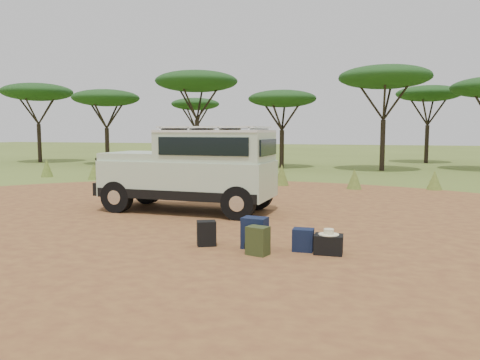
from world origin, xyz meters
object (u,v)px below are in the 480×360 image
(backpack_black, at_px, (206,233))
(backpack_navy, at_px, (255,233))
(safari_vehicle, at_px, (193,171))
(hard_case, at_px, (328,244))
(duffel_navy, at_px, (303,240))
(backpack_olive, at_px, (258,241))
(walking_staff, at_px, (125,186))

(backpack_black, relative_size, backpack_navy, 0.82)
(safari_vehicle, bearing_deg, hard_case, -39.04)
(backpack_navy, distance_m, duffel_navy, 0.94)
(backpack_olive, relative_size, hard_case, 1.03)
(backpack_navy, height_order, duffel_navy, backpack_navy)
(safari_vehicle, height_order, backpack_olive, safari_vehicle)
(safari_vehicle, height_order, backpack_navy, safari_vehicle)
(walking_staff, distance_m, backpack_olive, 5.99)
(walking_staff, relative_size, hard_case, 2.94)
(backpack_black, distance_m, backpack_olive, 1.22)
(backpack_olive, bearing_deg, backpack_black, 177.29)
(backpack_navy, xyz_separation_m, backpack_olive, (0.18, -0.45, -0.04))
(duffel_navy, bearing_deg, backpack_navy, -177.64)
(walking_staff, relative_size, duffel_navy, 3.48)
(safari_vehicle, xyz_separation_m, duffel_navy, (3.73, -3.53, -0.95))
(backpack_black, bearing_deg, backpack_olive, -44.61)
(walking_staff, bearing_deg, hard_case, -92.98)
(hard_case, bearing_deg, duffel_navy, 169.71)
(safari_vehicle, relative_size, backpack_olive, 9.41)
(safari_vehicle, relative_size, backpack_navy, 8.20)
(backpack_black, xyz_separation_m, duffel_navy, (1.92, 0.14, -0.03))
(safari_vehicle, height_order, walking_staff, safari_vehicle)
(backpack_black, xyz_separation_m, hard_case, (2.40, 0.08, -0.07))
(walking_staff, xyz_separation_m, backpack_olive, (4.85, -3.48, -0.46))
(walking_staff, height_order, hard_case, walking_staff)
(duffel_navy, bearing_deg, safari_vehicle, 134.89)
(backpack_olive, height_order, hard_case, backpack_olive)
(walking_staff, relative_size, backpack_black, 3.02)
(backpack_olive, xyz_separation_m, hard_case, (1.24, 0.45, -0.08))
(backpack_navy, bearing_deg, safari_vehicle, 133.78)
(safari_vehicle, relative_size, hard_case, 9.73)
(backpack_olive, height_order, duffel_navy, backpack_olive)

